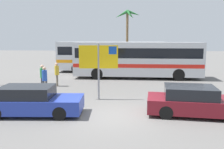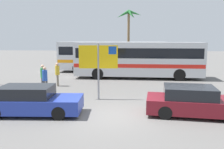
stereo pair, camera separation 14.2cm
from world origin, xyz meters
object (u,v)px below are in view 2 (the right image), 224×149
car_blue (31,101)px  car_maroon (193,102)px  bus_rear_coach (112,55)px  ferry_sign (99,59)px  pedestrian_near_sign (45,78)px  bus_front_coach (138,58)px  pedestrian_by_bus (43,75)px  pedestrian_crossing_lot (57,72)px

car_blue → car_maroon: 7.40m
bus_rear_coach → ferry_sign: ferry_sign is taller
ferry_sign → pedestrian_near_sign: size_ratio=1.84×
pedestrian_near_sign → bus_front_coach: bearing=-60.4°
pedestrian_near_sign → car_maroon: bearing=-131.5°
car_blue → pedestrian_near_sign: pedestrian_near_sign is taller
bus_rear_coach → pedestrian_near_sign: size_ratio=6.36×
ferry_sign → car_maroon: size_ratio=0.72×
bus_front_coach → pedestrian_by_bus: 8.61m
pedestrian_near_sign → pedestrian_by_bus: bearing=8.7°
ferry_sign → pedestrian_near_sign: (-3.63, 1.04, -1.30)m
bus_front_coach → ferry_sign: bearing=-106.6°
bus_rear_coach → car_maroon: 14.73m
pedestrian_near_sign → bus_rear_coach: bearing=-36.3°
bus_rear_coach → car_blue: bearing=-99.3°
pedestrian_near_sign → pedestrian_crossing_lot: 2.49m
pedestrian_by_bus → pedestrian_near_sign: bearing=128.2°
bus_rear_coach → pedestrian_crossing_lot: 8.53m
car_blue → pedestrian_crossing_lot: 6.60m
ferry_sign → car_maroon: (4.66, -2.42, -1.69)m
car_blue → car_maroon: size_ratio=1.03×
ferry_sign → car_blue: 4.38m
car_blue → pedestrian_near_sign: 4.15m
bus_front_coach → ferry_sign: 8.08m
pedestrian_by_bus → pedestrian_crossing_lot: size_ratio=1.00×
pedestrian_crossing_lot → ferry_sign: bearing=-69.5°
ferry_sign → pedestrian_by_bus: bearing=148.4°
car_maroon → pedestrian_near_sign: (-8.29, 3.46, 0.39)m
car_maroon → pedestrian_by_bus: bearing=158.1°
bus_front_coach → car_blue: bus_front_coach is taller
pedestrian_by_bus → car_maroon: bearing=163.6°
car_maroon → pedestrian_near_sign: pedestrian_near_sign is taller
bus_front_coach → pedestrian_near_sign: 8.96m
ferry_sign → pedestrian_by_bus: ferry_sign is taller
ferry_sign → pedestrian_near_sign: ferry_sign is taller
bus_front_coach → pedestrian_crossing_lot: (-5.95, -4.20, -0.76)m
bus_front_coach → car_maroon: (2.36, -10.15, -1.15)m
bus_front_coach → car_maroon: bus_front_coach is taller
bus_rear_coach → pedestrian_by_bus: bus_rear_coach is taller
bus_front_coach → pedestrian_by_bus: bus_front_coach is taller
pedestrian_near_sign → pedestrian_crossing_lot: size_ratio=1.00×
ferry_sign → car_maroon: bearing=-32.2°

